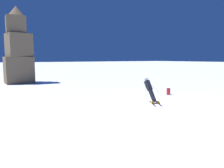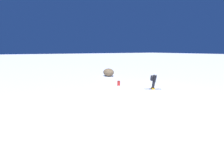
# 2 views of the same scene
# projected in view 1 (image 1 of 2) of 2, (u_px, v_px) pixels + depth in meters

# --- Properties ---
(ground_plane) EXTENTS (300.00, 300.00, 0.00)m
(ground_plane) POSITION_uv_depth(u_px,v_px,m) (162.00, 103.00, 13.47)
(ground_plane) COLOR white
(skier) EXTENTS (1.44, 1.64, 1.69)m
(skier) POSITION_uv_depth(u_px,v_px,m) (150.00, 89.00, 13.07)
(skier) COLOR black
(skier) RESTS_ON ground
(rock_pillar) EXTENTS (2.85, 2.50, 8.25)m
(rock_pillar) POSITION_uv_depth(u_px,v_px,m) (18.00, 51.00, 23.61)
(rock_pillar) COLOR brown
(rock_pillar) RESTS_ON ground
(spare_backpack) EXTENTS (0.35, 0.37, 0.50)m
(spare_backpack) POSITION_uv_depth(u_px,v_px,m) (168.00, 92.00, 16.34)
(spare_backpack) COLOR #AD231E
(spare_backpack) RESTS_ON ground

